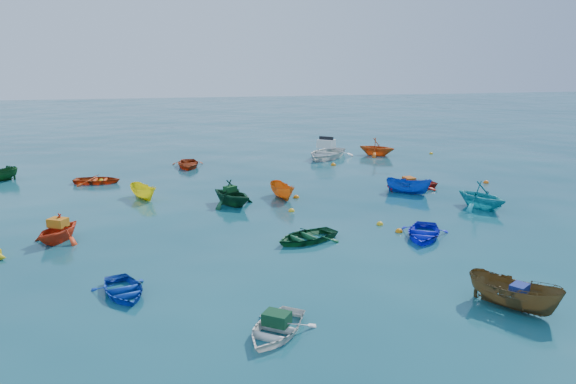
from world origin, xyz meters
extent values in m
plane|color=#0A3D4B|center=(0.00, 0.00, 0.00)|extent=(160.00, 160.00, 0.00)
imported|color=#0D39AA|center=(-7.97, -6.39, 0.00)|extent=(2.56, 3.04, 0.54)
imported|color=white|center=(-3.43, -10.11, 0.00)|extent=(3.11, 3.30, 0.56)
imported|color=brown|center=(4.29, -9.96, 0.00)|extent=(2.66, 3.15, 1.17)
imported|color=#111BD7|center=(4.53, -2.75, 0.00)|extent=(3.30, 3.64, 0.62)
imported|color=red|center=(-11.16, -0.13, 0.00)|extent=(3.07, 3.21, 1.31)
imported|color=yellow|center=(-7.89, 6.63, 0.00)|extent=(1.95, 2.65, 0.96)
imported|color=#13522A|center=(-0.66, -2.21, 0.00)|extent=(3.54, 3.13, 0.61)
imported|color=#1CA3AF|center=(9.56, 1.19, 0.00)|extent=(3.41, 3.62, 1.52)
imported|color=red|center=(-10.93, 11.22, 0.00)|extent=(3.15, 2.48, 0.59)
imported|color=orange|center=(-0.26, 5.25, 0.00)|extent=(1.38, 2.69, 0.99)
imported|color=#0F4123|center=(-3.21, 4.35, 0.00)|extent=(3.55, 3.64, 1.46)
imported|color=red|center=(7.71, 6.01, 0.00)|extent=(3.42, 2.61, 0.66)
imported|color=#0E42B4|center=(7.11, 4.91, 0.00)|extent=(2.71, 2.36, 1.02)
imported|color=#A6300D|center=(-5.22, 15.23, 0.00)|extent=(2.28, 3.16, 0.65)
imported|color=#DD5814|center=(9.62, 17.02, 0.00)|extent=(3.73, 3.67, 1.49)
imported|color=white|center=(5.39, 16.75, 0.00)|extent=(5.59, 5.80, 1.58)
cube|color=#0F3F22|center=(-3.38, -10.03, 0.46)|extent=(0.94, 0.89, 0.36)
cube|color=navy|center=(4.37, -10.08, 0.73)|extent=(0.74, 0.70, 0.29)
cube|color=orange|center=(-11.13, -0.09, 0.84)|extent=(0.93, 0.86, 0.37)
cube|color=#11461B|center=(-3.27, 4.43, 0.88)|extent=(0.77, 0.74, 0.30)
cube|color=#BD5213|center=(7.61, 6.00, 0.51)|extent=(0.64, 0.80, 0.36)
sphere|color=gold|center=(3.31, -0.60, 0.00)|extent=(0.33, 0.33, 0.33)
sphere|color=orange|center=(3.77, -1.83, 0.00)|extent=(0.35, 0.35, 0.35)
sphere|color=yellow|center=(-11.88, 0.48, 0.00)|extent=(0.30, 0.30, 0.30)
sphere|color=orange|center=(0.50, 5.16, 0.00)|extent=(0.34, 0.34, 0.34)
sphere|color=yellow|center=(-0.33, 2.49, 0.00)|extent=(0.32, 0.32, 0.32)
sphere|color=#FF650D|center=(12.95, 6.40, 0.00)|extent=(0.34, 0.34, 0.34)
sphere|color=yellow|center=(-10.74, 11.68, 0.00)|extent=(0.35, 0.35, 0.35)
sphere|color=orange|center=(5.15, 13.82, 0.00)|extent=(0.37, 0.37, 0.37)
sphere|color=gold|center=(14.16, 16.75, 0.00)|extent=(0.30, 0.30, 0.30)
camera|label=1|loc=(-6.01, -24.67, 7.93)|focal=35.00mm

